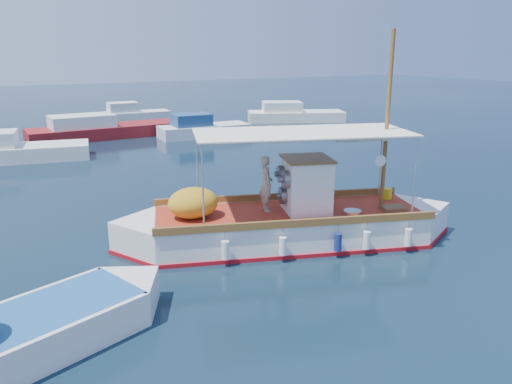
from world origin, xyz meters
TOP-DOWN VIEW (x-y plane):
  - ground at (0.00, 0.00)m, footprint 160.00×160.00m
  - fishing_caique at (-0.41, 0.10)m, footprint 10.15×5.23m
  - dinghy at (-8.36, -2.58)m, footprint 6.65×3.54m
  - bg_boat_nw at (-7.34, 17.10)m, footprint 8.27×3.82m
  - bg_boat_n at (-1.25, 22.20)m, footprint 10.09×3.27m
  - bg_boat_ne at (4.85, 19.24)m, footprint 6.19×2.48m
  - bg_boat_e at (14.56, 22.85)m, footprint 8.23×5.52m
  - bg_boat_far_n at (2.73, 29.01)m, footprint 5.87×2.16m

SIDE VIEW (x-z plane):
  - ground at x=0.00m, z-range 0.00..0.00m
  - dinghy at x=-8.36m, z-range -0.50..1.22m
  - bg_boat_ne at x=4.85m, z-range -0.41..1.39m
  - bg_boat_nw at x=-7.34m, z-range -0.41..1.39m
  - bg_boat_n at x=-1.25m, z-range -0.41..1.39m
  - bg_boat_far_n at x=2.73m, z-range -0.41..1.39m
  - bg_boat_e at x=14.56m, z-range -0.41..1.39m
  - fishing_caique at x=-0.41m, z-range -2.69..3.83m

